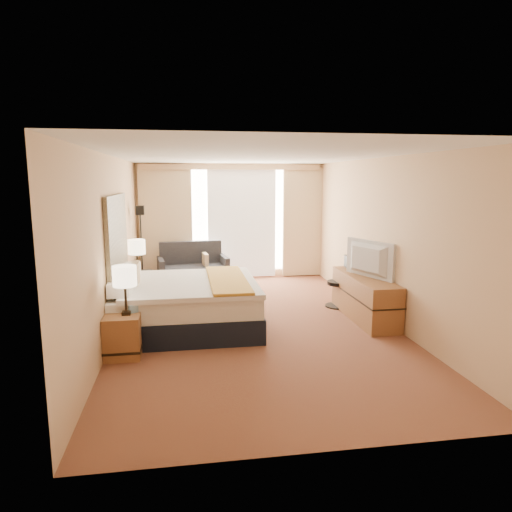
{
  "coord_description": "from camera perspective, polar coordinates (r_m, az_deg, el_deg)",
  "views": [
    {
      "loc": [
        -1.06,
        -6.86,
        2.27
      ],
      "look_at": [
        0.09,
        0.4,
        1.01
      ],
      "focal_mm": 32.0,
      "sensor_mm": 36.0,
      "label": 1
    }
  ],
  "objects": [
    {
      "name": "floor",
      "position": [
        7.3,
        -0.24,
        -8.42
      ],
      "size": [
        4.2,
        7.0,
        0.02
      ],
      "primitive_type": "cube",
      "color": "#531A17",
      "rests_on": "ground"
    },
    {
      "name": "ceiling",
      "position": [
        6.95,
        -0.26,
        12.41
      ],
      "size": [
        4.2,
        7.0,
        0.02
      ],
      "primitive_type": "cube",
      "color": "silver",
      "rests_on": "wall_back"
    },
    {
      "name": "wall_back",
      "position": [
        10.46,
        -3.19,
        4.34
      ],
      "size": [
        4.2,
        0.02,
        2.6
      ],
      "primitive_type": "cube",
      "color": "tan",
      "rests_on": "ground"
    },
    {
      "name": "wall_front",
      "position": [
        3.65,
        8.2,
        -5.76
      ],
      "size": [
        4.2,
        0.02,
        2.6
      ],
      "primitive_type": "cube",
      "color": "tan",
      "rests_on": "ground"
    },
    {
      "name": "wall_left",
      "position": [
        7.01,
        -17.48,
        1.29
      ],
      "size": [
        0.02,
        7.0,
        2.6
      ],
      "primitive_type": "cube",
      "color": "tan",
      "rests_on": "ground"
    },
    {
      "name": "wall_right",
      "position": [
        7.62,
        15.57,
        2.02
      ],
      "size": [
        0.02,
        7.0,
        2.6
      ],
      "primitive_type": "cube",
      "color": "tan",
      "rests_on": "ground"
    },
    {
      "name": "headboard",
      "position": [
        7.2,
        -16.93,
        1.37
      ],
      "size": [
        0.06,
        1.85,
        1.5
      ],
      "primitive_type": "cube",
      "color": "black",
      "rests_on": "wall_left"
    },
    {
      "name": "nightstand_left",
      "position": [
        6.2,
        -16.27,
        -9.48
      ],
      "size": [
        0.45,
        0.52,
        0.55
      ],
      "primitive_type": "cube",
      "color": "#925A35",
      "rests_on": "floor"
    },
    {
      "name": "nightstand_right",
      "position": [
        8.59,
        -14.23,
        -4.05
      ],
      "size": [
        0.45,
        0.52,
        0.55
      ],
      "primitive_type": "cube",
      "color": "#925A35",
      "rests_on": "floor"
    },
    {
      "name": "media_dresser",
      "position": [
        7.69,
        13.41,
        -5.04
      ],
      "size": [
        0.5,
        1.8,
        0.7
      ],
      "primitive_type": "cube",
      "color": "#925A35",
      "rests_on": "floor"
    },
    {
      "name": "window",
      "position": [
        10.46,
        -1.8,
        4.46
      ],
      "size": [
        2.3,
        0.02,
        2.3
      ],
      "primitive_type": "cube",
      "color": "white",
      "rests_on": "wall_back"
    },
    {
      "name": "curtains",
      "position": [
        10.34,
        -3.15,
        4.88
      ],
      "size": [
        4.12,
        0.19,
        2.56
      ],
      "color": "beige",
      "rests_on": "floor"
    },
    {
      "name": "bed",
      "position": [
        7.08,
        -8.76,
        -5.9
      ],
      "size": [
        2.13,
        1.95,
        1.04
      ],
      "color": "black",
      "rests_on": "floor"
    },
    {
      "name": "loveseat",
      "position": [
        9.92,
        -7.87,
        -1.86
      ],
      "size": [
        1.54,
        0.95,
        0.91
      ],
      "rotation": [
        0.0,
        0.0,
        0.12
      ],
      "color": "#5A1D19",
      "rests_on": "floor"
    },
    {
      "name": "floor_lamp",
      "position": [
        9.26,
        -14.2,
        2.97
      ],
      "size": [
        0.22,
        0.22,
        1.75
      ],
      "color": "black",
      "rests_on": "floor"
    },
    {
      "name": "desk_chair",
      "position": [
        8.27,
        10.56,
        -3.51
      ],
      "size": [
        0.44,
        0.44,
        0.91
      ],
      "rotation": [
        0.0,
        0.0,
        -0.1
      ],
      "color": "black",
      "rests_on": "floor"
    },
    {
      "name": "lamp_left",
      "position": [
        5.98,
        -16.1,
        -2.55
      ],
      "size": [
        0.3,
        0.3,
        0.63
      ],
      "color": "black",
      "rests_on": "nightstand_left"
    },
    {
      "name": "lamp_right",
      "position": [
        8.41,
        -14.69,
        1.01
      ],
      "size": [
        0.31,
        0.31,
        0.64
      ],
      "color": "black",
      "rests_on": "nightstand_right"
    },
    {
      "name": "tissue_box",
      "position": [
        6.18,
        -15.17,
        -6.32
      ],
      "size": [
        0.15,
        0.15,
        0.1
      ],
      "primitive_type": "cube",
      "rotation": [
        0.0,
        0.0,
        0.43
      ],
      "color": "#8CBAD9",
      "rests_on": "nightstand_left"
    },
    {
      "name": "telephone",
      "position": [
        8.52,
        -13.57,
        -1.99
      ],
      "size": [
        0.22,
        0.19,
        0.07
      ],
      "primitive_type": "cube",
      "rotation": [
        0.0,
        0.0,
        -0.24
      ],
      "color": "black",
      "rests_on": "nightstand_right"
    },
    {
      "name": "television",
      "position": [
        7.47,
        13.46,
        -0.4
      ],
      "size": [
        0.5,
        1.01,
        0.59
      ],
      "primitive_type": "imported",
      "rotation": [
        0.0,
        0.0,
        1.94
      ],
      "color": "black",
      "rests_on": "media_dresser"
    }
  ]
}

